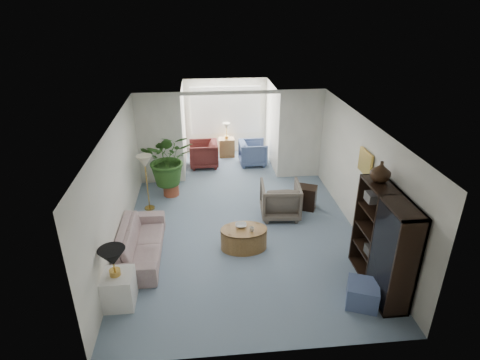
{
  "coord_description": "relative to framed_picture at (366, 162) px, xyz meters",
  "views": [
    {
      "loc": [
        -0.77,
        -7.1,
        4.75
      ],
      "look_at": [
        0.0,
        0.6,
        1.1
      ],
      "focal_mm": 29.64,
      "sensor_mm": 36.0,
      "label": 1
    }
  ],
  "objects": [
    {
      "name": "framed_picture",
      "position": [
        0.0,
        0.0,
        0.0
      ],
      "size": [
        0.04,
        0.5,
        0.4
      ],
      "primitive_type": "cube",
      "color": "#B2A48F"
    },
    {
      "name": "back_pier_left",
      "position": [
        -4.36,
        3.1,
        -0.45
      ],
      "size": [
        1.2,
        0.12,
        2.5
      ],
      "primitive_type": "cube",
      "color": "white",
      "rests_on": "ground"
    },
    {
      "name": "back_header",
      "position": [
        -2.46,
        3.1,
        0.75
      ],
      "size": [
        2.6,
        0.12,
        0.1
      ],
      "primitive_type": "cube",
      "color": "white",
      "rests_on": "back_pier_left"
    },
    {
      "name": "sofa",
      "position": [
        -4.54,
        -0.3,
        -1.4
      ],
      "size": [
        0.81,
        2.08,
        0.61
      ],
      "primitive_type": "imported",
      "rotation": [
        0.0,
        0.0,
        1.57
      ],
      "color": "#B8A99B",
      "rests_on": "ground"
    },
    {
      "name": "end_table",
      "position": [
        -4.74,
        -1.65,
        -1.4
      ],
      "size": [
        0.54,
        0.54,
        0.6
      ],
      "primitive_type": "cube",
      "rotation": [
        0.0,
        0.0,
        0.0
      ],
      "color": "white",
      "rests_on": "ground"
    },
    {
      "name": "house_plant",
      "position": [
        -4.09,
        2.31,
        -0.68
      ],
      "size": [
        1.26,
        1.09,
        1.4
      ],
      "primitive_type": "imported",
      "color": "#2C571D",
      "rests_on": "plant_pot"
    },
    {
      "name": "entertainment_cabinet",
      "position": [
        -0.23,
        -1.61,
        -0.79
      ],
      "size": [
        0.44,
        1.64,
        1.82
      ],
      "primitive_type": "cube",
      "color": "black",
      "rests_on": "ground"
    },
    {
      "name": "sunroom_floor",
      "position": [
        -2.46,
        4.2,
        -1.7
      ],
      "size": [
        2.6,
        2.6,
        0.0
      ],
      "primitive_type": "plane",
      "color": "gray",
      "rests_on": "ground"
    },
    {
      "name": "shelf_clutter",
      "position": [
        -0.28,
        -1.55,
        -0.46
      ],
      "size": [
        0.3,
        1.13,
        1.06
      ],
      "color": "#4A4746",
      "rests_on": "entertainment_cabinet"
    },
    {
      "name": "ottoman",
      "position": [
        -0.68,
        -2.06,
        -1.5
      ],
      "size": [
        0.66,
        0.66,
        0.41
      ],
      "primitive_type": "cube",
      "rotation": [
        0.0,
        0.0,
        -0.38
      ],
      "color": "slate",
      "rests_on": "ground"
    },
    {
      "name": "sunroom_table",
      "position": [
        -2.47,
        4.88,
        -1.4
      ],
      "size": [
        0.49,
        0.39,
        0.59
      ],
      "primitive_type": "cube",
      "rotation": [
        0.0,
        0.0,
        0.02
      ],
      "color": "olive",
      "rests_on": "ground"
    },
    {
      "name": "coffee_table",
      "position": [
        -2.48,
        -0.25,
        -1.47
      ],
      "size": [
        1.0,
        1.0,
        0.45
      ],
      "primitive_type": "cylinder",
      "rotation": [
        0.0,
        0.0,
        -0.06
      ],
      "color": "olive",
      "rests_on": "ground"
    },
    {
      "name": "floor",
      "position": [
        -2.46,
        0.1,
        -1.7
      ],
      "size": [
        6.0,
        6.0,
        0.0
      ],
      "primitive_type": "plane",
      "color": "gray",
      "rests_on": "ground"
    },
    {
      "name": "coffee_bowl",
      "position": [
        -2.53,
        -0.15,
        -1.22
      ],
      "size": [
        0.24,
        0.24,
        0.06
      ],
      "primitive_type": "imported",
      "rotation": [
        0.0,
        0.0,
        -0.06
      ],
      "color": "beige",
      "rests_on": "coffee_table"
    },
    {
      "name": "coffee_cup",
      "position": [
        -2.33,
        -0.35,
        -1.2
      ],
      "size": [
        0.1,
        0.1,
        0.09
      ],
      "primitive_type": "imported",
      "rotation": [
        0.0,
        0.0,
        -0.06
      ],
      "color": "beige",
      "rests_on": "coffee_table"
    },
    {
      "name": "window_blinds",
      "position": [
        -2.46,
        5.25,
        -0.3
      ],
      "size": [
        2.2,
        0.02,
        1.5
      ],
      "primitive_type": "cube",
      "color": "white"
    },
    {
      "name": "table_lamp",
      "position": [
        -4.74,
        -1.65,
        -0.75
      ],
      "size": [
        0.44,
        0.44,
        0.3
      ],
      "primitive_type": "cone",
      "color": "black",
      "rests_on": "end_table"
    },
    {
      "name": "side_table_dark",
      "position": [
        -0.79,
        1.29,
        -1.42
      ],
      "size": [
        0.58,
        0.54,
        0.57
      ],
      "primitive_type": "cube",
      "rotation": [
        0.0,
        0.0,
        -0.42
      ],
      "color": "black",
      "rests_on": "ground"
    },
    {
      "name": "window_pane",
      "position": [
        -2.46,
        5.28,
        -0.3
      ],
      "size": [
        2.2,
        0.02,
        1.5
      ],
      "primitive_type": "cube",
      "color": "white"
    },
    {
      "name": "sunroom_chair_maroon",
      "position": [
        -3.22,
        4.13,
        -1.31
      ],
      "size": [
        0.86,
        0.84,
        0.77
      ],
      "primitive_type": "imported",
      "rotation": [
        0.0,
        0.0,
        -1.55
      ],
      "color": "#5B1F20",
      "rests_on": "ground"
    },
    {
      "name": "sunroom_chair_blue",
      "position": [
        -1.72,
        4.13,
        -1.33
      ],
      "size": [
        0.83,
        0.8,
        0.74
      ],
      "primitive_type": "imported",
      "rotation": [
        0.0,
        0.0,
        1.59
      ],
      "color": "slate",
      "rests_on": "ground"
    },
    {
      "name": "cabinet_urn",
      "position": [
        -0.23,
        -1.11,
        0.31
      ],
      "size": [
        0.35,
        0.35,
        0.37
      ],
      "primitive_type": "imported",
      "color": "black",
      "rests_on": "entertainment_cabinet"
    },
    {
      "name": "plant_pot",
      "position": [
        -4.09,
        2.31,
        -1.54
      ],
      "size": [
        0.4,
        0.4,
        0.32
      ],
      "primitive_type": "cylinder",
      "color": "#9A472C",
      "rests_on": "ground"
    },
    {
      "name": "back_pier_right",
      "position": [
        -0.56,
        3.1,
        -0.45
      ],
      "size": [
        1.2,
        0.12,
        2.5
      ],
      "primitive_type": "cube",
      "color": "white",
      "rests_on": "ground"
    },
    {
      "name": "wingback_chair",
      "position": [
        -1.49,
        0.99,
        -1.29
      ],
      "size": [
        0.95,
        0.97,
        0.83
      ],
      "primitive_type": "imported",
      "rotation": [
        0.0,
        0.0,
        3.07
      ],
      "color": "#675E51",
      "rests_on": "ground"
    },
    {
      "name": "floor_lamp",
      "position": [
        -4.58,
        1.61,
        -0.45
      ],
      "size": [
        0.36,
        0.36,
        0.28
      ],
      "primitive_type": "cone",
      "color": "beige",
      "rests_on": "ground"
    }
  ]
}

